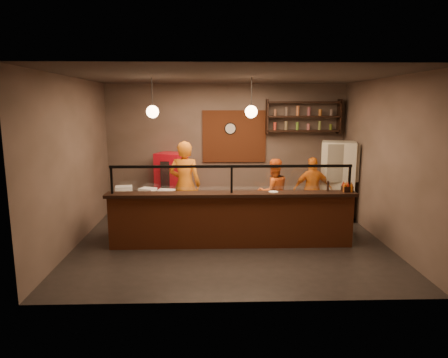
{
  "coord_description": "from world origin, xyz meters",
  "views": [
    {
      "loc": [
        -0.36,
        -7.59,
        2.67
      ],
      "look_at": [
        -0.12,
        0.3,
        1.21
      ],
      "focal_mm": 32.0,
      "sensor_mm": 36.0,
      "label": 1
    }
  ],
  "objects_px": {
    "wall_clock": "(230,129)",
    "pizza_dough": "(205,196)",
    "cook_right": "(313,190)",
    "cook_mid": "(273,192)",
    "red_cooler": "(172,183)",
    "cook_left": "(185,185)",
    "condiment_caddy": "(347,189)",
    "pepper_mill": "(328,186)",
    "fridge": "(337,181)"
  },
  "relations": [
    {
      "from": "pizza_dough",
      "to": "condiment_caddy",
      "type": "distance_m",
      "value": 2.73
    },
    {
      "from": "cook_left",
      "to": "cook_mid",
      "type": "height_order",
      "value": "cook_left"
    },
    {
      "from": "wall_clock",
      "to": "fridge",
      "type": "bearing_deg",
      "value": -19.27
    },
    {
      "from": "condiment_caddy",
      "to": "pizza_dough",
      "type": "bearing_deg",
      "value": 172.33
    },
    {
      "from": "cook_right",
      "to": "pizza_dough",
      "type": "distance_m",
      "value": 2.72
    },
    {
      "from": "cook_mid",
      "to": "pizza_dough",
      "type": "bearing_deg",
      "value": 18.18
    },
    {
      "from": "fridge",
      "to": "condiment_caddy",
      "type": "bearing_deg",
      "value": -85.3
    },
    {
      "from": "wall_clock",
      "to": "pizza_dough",
      "type": "distance_m",
      "value": 2.71
    },
    {
      "from": "wall_clock",
      "to": "cook_left",
      "type": "xyz_separation_m",
      "value": [
        -1.06,
        -1.44,
        -1.14
      ]
    },
    {
      "from": "condiment_caddy",
      "to": "pepper_mill",
      "type": "distance_m",
      "value": 0.36
    },
    {
      "from": "wall_clock",
      "to": "cook_right",
      "type": "relative_size",
      "value": 0.2
    },
    {
      "from": "cook_mid",
      "to": "cook_left",
      "type": "bearing_deg",
      "value": -13.25
    },
    {
      "from": "cook_left",
      "to": "fridge",
      "type": "height_order",
      "value": "cook_left"
    },
    {
      "from": "cook_right",
      "to": "fridge",
      "type": "distance_m",
      "value": 0.73
    },
    {
      "from": "red_cooler",
      "to": "cook_mid",
      "type": "bearing_deg",
      "value": -3.29
    },
    {
      "from": "cook_mid",
      "to": "fridge",
      "type": "xyz_separation_m",
      "value": [
        1.6,
        0.5,
        0.16
      ]
    },
    {
      "from": "cook_right",
      "to": "pizza_dough",
      "type": "relative_size",
      "value": 3.23
    },
    {
      "from": "wall_clock",
      "to": "pepper_mill",
      "type": "bearing_deg",
      "value": -56.98
    },
    {
      "from": "cook_right",
      "to": "red_cooler",
      "type": "xyz_separation_m",
      "value": [
        -3.31,
        0.85,
        0.01
      ]
    },
    {
      "from": "cook_left",
      "to": "pepper_mill",
      "type": "bearing_deg",
      "value": 165.3
    },
    {
      "from": "fridge",
      "to": "condiment_caddy",
      "type": "height_order",
      "value": "fridge"
    },
    {
      "from": "wall_clock",
      "to": "pizza_dough",
      "type": "relative_size",
      "value": 0.64
    },
    {
      "from": "cook_mid",
      "to": "pizza_dough",
      "type": "distance_m",
      "value": 1.8
    },
    {
      "from": "wall_clock",
      "to": "pepper_mill",
      "type": "height_order",
      "value": "wall_clock"
    },
    {
      "from": "cook_mid",
      "to": "red_cooler",
      "type": "relative_size",
      "value": 0.99
    },
    {
      "from": "wall_clock",
      "to": "cook_mid",
      "type": "height_order",
      "value": "wall_clock"
    },
    {
      "from": "cook_right",
      "to": "fridge",
      "type": "height_order",
      "value": "fridge"
    },
    {
      "from": "wall_clock",
      "to": "red_cooler",
      "type": "relative_size",
      "value": 0.2
    },
    {
      "from": "wall_clock",
      "to": "fridge",
      "type": "height_order",
      "value": "wall_clock"
    },
    {
      "from": "red_cooler",
      "to": "condiment_caddy",
      "type": "bearing_deg",
      "value": -13.12
    },
    {
      "from": "condiment_caddy",
      "to": "cook_right",
      "type": "bearing_deg",
      "value": 99.32
    },
    {
      "from": "cook_left",
      "to": "pizza_dough",
      "type": "distance_m",
      "value": 1.03
    },
    {
      "from": "fridge",
      "to": "pizza_dough",
      "type": "height_order",
      "value": "fridge"
    },
    {
      "from": "red_cooler",
      "to": "pepper_mill",
      "type": "distance_m",
      "value": 4.01
    },
    {
      "from": "cook_mid",
      "to": "red_cooler",
      "type": "height_order",
      "value": "red_cooler"
    },
    {
      "from": "cook_right",
      "to": "condiment_caddy",
      "type": "relative_size",
      "value": 8.08
    },
    {
      "from": "pepper_mill",
      "to": "red_cooler",
      "type": "bearing_deg",
      "value": 143.56
    },
    {
      "from": "wall_clock",
      "to": "fridge",
      "type": "xyz_separation_m",
      "value": [
        2.5,
        -0.87,
        -1.18
      ]
    },
    {
      "from": "cook_mid",
      "to": "red_cooler",
      "type": "distance_m",
      "value": 2.6
    },
    {
      "from": "cook_left",
      "to": "pizza_dough",
      "type": "xyz_separation_m",
      "value": [
        0.47,
        -0.92,
        -0.05
      ]
    },
    {
      "from": "cook_right",
      "to": "cook_left",
      "type": "bearing_deg",
      "value": 6.92
    },
    {
      "from": "cook_right",
      "to": "red_cooler",
      "type": "height_order",
      "value": "red_cooler"
    },
    {
      "from": "cook_mid",
      "to": "cook_right",
      "type": "distance_m",
      "value": 0.97
    },
    {
      "from": "red_cooler",
      "to": "pizza_dough",
      "type": "distance_m",
      "value": 2.23
    },
    {
      "from": "pizza_dough",
      "to": "pepper_mill",
      "type": "bearing_deg",
      "value": -7.76
    },
    {
      "from": "wall_clock",
      "to": "red_cooler",
      "type": "xyz_separation_m",
      "value": [
        -1.47,
        -0.31,
        -1.34
      ]
    },
    {
      "from": "cook_left",
      "to": "red_cooler",
      "type": "bearing_deg",
      "value": -61.06
    },
    {
      "from": "pizza_dough",
      "to": "condiment_caddy",
      "type": "xyz_separation_m",
      "value": [
        2.7,
        -0.36,
        0.21
      ]
    },
    {
      "from": "cook_right",
      "to": "pepper_mill",
      "type": "height_order",
      "value": "cook_right"
    },
    {
      "from": "condiment_caddy",
      "to": "wall_clock",
      "type": "bearing_deg",
      "value": 127.62
    }
  ]
}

